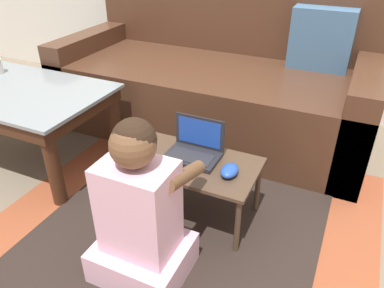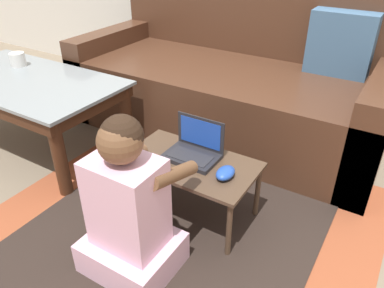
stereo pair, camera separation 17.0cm
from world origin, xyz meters
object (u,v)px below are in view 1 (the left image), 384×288
(laptop_desk, at_px, (192,168))
(laptop, at_px, (194,151))
(coffee_table, at_px, (6,97))
(computer_mouse, at_px, (230,171))
(couch, at_px, (217,83))
(person_seated, at_px, (140,215))

(laptop_desk, xyz_separation_m, laptop, (-0.01, 0.04, 0.07))
(coffee_table, bearing_deg, laptop, -0.33)
(laptop, height_order, computer_mouse, laptop)
(coffee_table, bearing_deg, couch, 43.81)
(computer_mouse, relative_size, person_seated, 0.16)
(coffee_table, xyz_separation_m, computer_mouse, (1.37, -0.07, -0.06))
(computer_mouse, bearing_deg, person_seated, -119.99)
(person_seated, bearing_deg, coffee_table, 158.82)
(laptop_desk, bearing_deg, couch, 104.98)
(couch, distance_m, laptop_desk, 0.97)
(laptop, relative_size, computer_mouse, 2.22)
(couch, xyz_separation_m, person_seated, (0.22, -1.34, -0.01))
(computer_mouse, bearing_deg, couch, 114.56)
(coffee_table, bearing_deg, laptop_desk, -2.32)
(couch, relative_size, laptop, 8.20)
(coffee_table, distance_m, computer_mouse, 1.37)
(coffee_table, distance_m, person_seated, 1.24)
(laptop, xyz_separation_m, computer_mouse, (0.20, -0.07, -0.01))
(computer_mouse, bearing_deg, coffee_table, 176.98)
(laptop, bearing_deg, computer_mouse, -18.39)
(laptop_desk, height_order, person_seated, person_seated)
(laptop_desk, relative_size, computer_mouse, 5.54)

